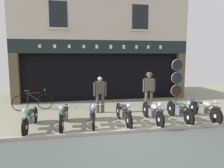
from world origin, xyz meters
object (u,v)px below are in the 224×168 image
(salesman_left, at_px, (100,93))
(shopkeeper_center, at_px, (149,89))
(motorcycle_center_left, at_px, (92,114))
(advert_board_far, at_px, (49,71))
(leaning_bicycle, at_px, (33,102))
(motorcycle_left, at_px, (64,115))
(tyre_sign_pole, at_px, (177,78))
(motorcycle_right, at_px, (180,110))
(motorcycle_center, at_px, (124,113))
(motorcycle_far_left, at_px, (30,118))
(motorcycle_center_right, at_px, (153,112))
(advert_board_near, at_px, (72,73))
(motorcycle_far_right, at_px, (204,109))

(salesman_left, xyz_separation_m, shopkeeper_center, (2.26, 0.09, 0.09))
(motorcycle_center_left, distance_m, shopkeeper_center, 3.30)
(advert_board_far, height_order, leaning_bicycle, advert_board_far)
(motorcycle_left, distance_m, tyre_sign_pole, 6.07)
(shopkeeper_center, bearing_deg, motorcycle_right, 119.41)
(salesman_left, bearing_deg, motorcycle_center, 116.29)
(motorcycle_far_left, bearing_deg, motorcycle_center_left, -176.41)
(motorcycle_far_left, relative_size, shopkeeper_center, 1.15)
(motorcycle_center, height_order, motorcycle_right, motorcycle_center)
(motorcycle_center_left, distance_m, motorcycle_center_right, 2.23)
(tyre_sign_pole, relative_size, advert_board_near, 2.41)
(motorcycle_far_right, relative_size, leaning_bicycle, 1.14)
(motorcycle_center, distance_m, tyre_sign_pole, 4.27)
(tyre_sign_pole, height_order, advert_board_near, tyre_sign_pole)
(shopkeeper_center, distance_m, advert_board_far, 5.40)
(motorcycle_center_left, bearing_deg, motorcycle_center_right, -178.46)
(motorcycle_center_right, relative_size, tyre_sign_pole, 0.89)
(motorcycle_center_right, height_order, motorcycle_right, motorcycle_center_right)
(tyre_sign_pole, xyz_separation_m, leaning_bicycle, (-6.97, 0.29, -0.96))
(motorcycle_right, xyz_separation_m, leaning_bicycle, (-5.83, 2.79, -0.03))
(salesman_left, bearing_deg, shopkeeper_center, -172.36)
(advert_board_near, bearing_deg, motorcycle_center, -67.56)
(motorcycle_center, height_order, advert_board_far, advert_board_far)
(motorcycle_far_right, distance_m, tyre_sign_pole, 2.69)
(tyre_sign_pole, bearing_deg, motorcycle_center_left, -151.31)
(motorcycle_center, height_order, tyre_sign_pole, tyre_sign_pole)
(motorcycle_center_right, xyz_separation_m, leaning_bicycle, (-4.72, 2.82, -0.04))
(motorcycle_right, distance_m, tyre_sign_pole, 2.91)
(motorcycle_far_right, distance_m, leaning_bicycle, 7.40)
(salesman_left, xyz_separation_m, tyre_sign_pole, (3.99, 0.80, 0.47))
(shopkeeper_center, height_order, advert_board_near, advert_board_near)
(salesman_left, xyz_separation_m, leaning_bicycle, (-2.98, 1.09, -0.49))
(motorcycle_left, relative_size, motorcycle_right, 1.03)
(motorcycle_left, relative_size, advert_board_near, 2.11)
(motorcycle_center, xyz_separation_m, leaning_bicycle, (-3.62, 2.77, -0.04))
(motorcycle_center, distance_m, advert_board_far, 5.51)
(motorcycle_center, relative_size, motorcycle_far_right, 0.95)
(motorcycle_center, bearing_deg, motorcycle_left, -3.34)
(leaning_bicycle, bearing_deg, advert_board_far, 152.16)
(motorcycle_center_right, distance_m, advert_board_far, 6.22)
(motorcycle_center_right, distance_m, advert_board_near, 5.47)
(shopkeeper_center, bearing_deg, motorcycle_far_right, 142.80)
(motorcycle_center_right, xyz_separation_m, tyre_sign_pole, (2.25, 2.53, 0.93))
(motorcycle_far_right, bearing_deg, advert_board_far, -37.56)
(motorcycle_center_left, distance_m, motorcycle_center, 1.14)
(motorcycle_far_left, relative_size, tyre_sign_pole, 0.86)
(motorcycle_right, height_order, motorcycle_far_right, motorcycle_far_right)
(motorcycle_left, height_order, advert_board_near, advert_board_near)
(motorcycle_right, bearing_deg, motorcycle_center_left, -1.81)
(motorcycle_center_right, bearing_deg, motorcycle_far_left, -0.58)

